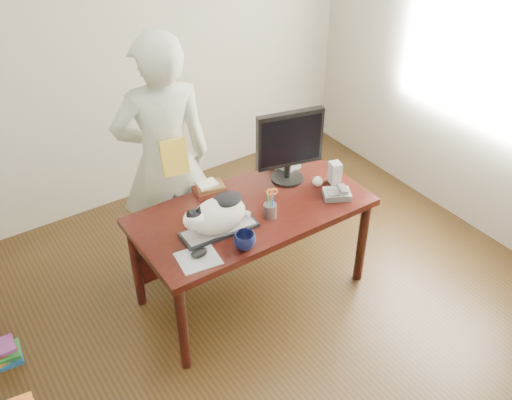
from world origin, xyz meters
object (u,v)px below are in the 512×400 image
object	(u,v)px
coffee_mug	(245,241)
calculator	(285,164)
book_pile_b	(1,354)
mouse	(199,253)
speaker	(335,173)
book_stack	(209,188)
monitor	(290,143)
person	(165,161)
baseball	(318,181)
pen_cup	(270,209)
desk	(246,220)
keyboard	(219,230)
cat	(216,215)
phone	(337,194)

from	to	relation	value
coffee_mug	calculator	distance (m)	0.97
book_pile_b	mouse	bearing A→B (deg)	-25.82
speaker	book_stack	world-z (taller)	speaker
monitor	book_stack	bearing A→B (deg)	174.23
person	book_pile_b	world-z (taller)	person
coffee_mug	baseball	size ratio (longest dim) A/B	1.86
speaker	baseball	xyz separation A→B (m)	(-0.13, 0.03, -0.05)
pen_cup	book_stack	world-z (taller)	pen_cup
baseball	person	xyz separation A→B (m)	(-0.87, 0.63, 0.15)
desk	calculator	distance (m)	0.57
pen_cup	person	distance (m)	0.84
keyboard	speaker	world-z (taller)	speaker
monitor	desk	bearing A→B (deg)	-157.96
baseball	speaker	bearing A→B (deg)	-15.04
desk	book_pile_b	size ratio (longest dim) A/B	6.20
cat	calculator	xyz separation A→B (m)	(0.82, 0.39, -0.11)
calculator	book_pile_b	distance (m)	2.32
mouse	calculator	xyz separation A→B (m)	(1.02, 0.52, 0.00)
cat	calculator	bearing A→B (deg)	27.86
pen_cup	coffee_mug	size ratio (longest dim) A/B	1.64
keyboard	book_stack	bearing A→B (deg)	70.42
desk	phone	xyz separation A→B (m)	(0.57, -0.29, 0.18)
keyboard	calculator	size ratio (longest dim) A/B	2.18
keyboard	book_stack	xyz separation A→B (m)	(0.17, 0.42, 0.02)
baseball	mouse	bearing A→B (deg)	-169.59
mouse	coffee_mug	distance (m)	0.28
desk	cat	xyz separation A→B (m)	(-0.32, -0.17, 0.29)
mouse	book_pile_b	xyz separation A→B (m)	(-1.19, 0.58, -0.70)
pen_cup	person	xyz separation A→B (m)	(-0.38, 0.74, 0.12)
pen_cup	baseball	world-z (taller)	pen_cup
book_stack	person	xyz separation A→B (m)	(-0.19, 0.27, 0.15)
speaker	calculator	world-z (taller)	speaker
monitor	coffee_mug	distance (m)	0.85
book_stack	keyboard	bearing A→B (deg)	-102.13
keyboard	desk	bearing A→B (deg)	30.93
keyboard	baseball	xyz separation A→B (m)	(0.85, 0.06, 0.02)
desk	monitor	bearing A→B (deg)	8.73
desk	cat	bearing A→B (deg)	-152.62
mouse	book_pile_b	size ratio (longest dim) A/B	0.46
keyboard	mouse	size ratio (longest dim) A/B	4.27
coffee_mug	book_pile_b	distance (m)	1.76
keyboard	cat	distance (m)	0.13
keyboard	baseball	bearing A→B (deg)	6.56
book_pile_b	coffee_mug	bearing A→B (deg)	-24.47
desk	phone	bearing A→B (deg)	-27.47
phone	baseball	world-z (taller)	phone
desk	book_stack	size ratio (longest dim) A/B	6.98
monitor	speaker	world-z (taller)	monitor
calculator	person	xyz separation A→B (m)	(-0.83, 0.31, 0.16)
desk	monitor	size ratio (longest dim) A/B	2.94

